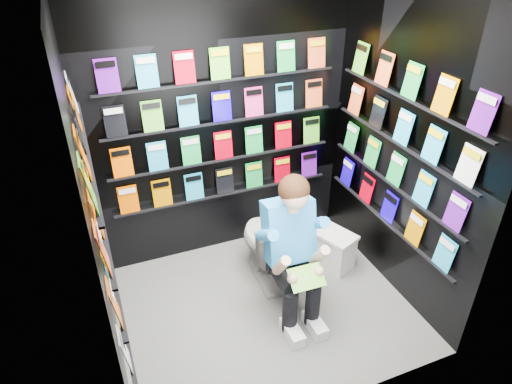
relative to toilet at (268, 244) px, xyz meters
name	(u,v)px	position (x,y,z in m)	size (l,w,h in m)	color
floor	(264,307)	(-0.19, -0.37, -0.37)	(2.40, 2.40, 0.00)	#61615E
wall_back	(221,126)	(-0.19, 0.63, 0.93)	(2.40, 0.04, 2.60)	black
wall_front	(337,260)	(-0.19, -1.37, 0.93)	(2.40, 0.04, 2.60)	black
wall_left	(91,211)	(-1.39, -0.37, 0.93)	(0.04, 2.00, 2.60)	black
wall_right	(403,149)	(1.01, -0.37, 0.93)	(0.04, 2.00, 2.60)	black
comics_back	(223,126)	(-0.19, 0.60, 0.94)	(2.10, 0.06, 1.37)	#F35D2A
comics_left	(96,209)	(-1.36, -0.37, 0.94)	(0.06, 1.70, 1.37)	#F35D2A
comics_right	(400,149)	(0.98, -0.37, 0.94)	(0.06, 1.70, 1.37)	#F35D2A
toilet	(268,244)	(0.00, 0.00, 0.00)	(0.42, 0.75, 0.73)	white
longbox	(330,249)	(0.63, -0.05, -0.20)	(0.24, 0.44, 0.33)	white
longbox_lid	(331,233)	(0.63, -0.05, -0.02)	(0.27, 0.47, 0.03)	white
reader	(287,231)	(0.00, -0.38, 0.41)	(0.53, 0.77, 1.42)	#1A7ACA
held_comic	(307,277)	(0.00, -0.73, 0.21)	(0.27, 0.01, 0.19)	green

